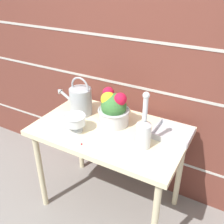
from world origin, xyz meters
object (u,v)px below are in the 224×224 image
Objects in this scene: watering_can at (80,100)px; flower_planter at (113,109)px; wire_tray at (173,134)px; crystal_pedestal_bowl at (75,121)px; glass_decanter at (144,130)px.

watering_can reaches higher than flower_planter.
flower_planter reaches higher than wire_tray.
watering_can is at bearing 116.36° from crystal_pedestal_bowl.
watering_can is at bearing 177.21° from flower_planter.
watering_can is 0.72m from wire_tray.
glass_decanter reaches higher than flower_planter.
crystal_pedestal_bowl is (0.11, -0.22, -0.03)m from watering_can.
crystal_pedestal_bowl is 0.48m from glass_decanter.
flower_planter is 0.44m from wire_tray.
watering_can is 1.25× the size of wire_tray.
flower_planter is (0.29, -0.01, 0.01)m from watering_can.
wire_tray is (0.60, 0.28, -0.07)m from crystal_pedestal_bowl.
flower_planter is at bearing -2.79° from watering_can.
watering_can is 1.18× the size of flower_planter.
crystal_pedestal_bowl is at bearing -172.52° from glass_decanter.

